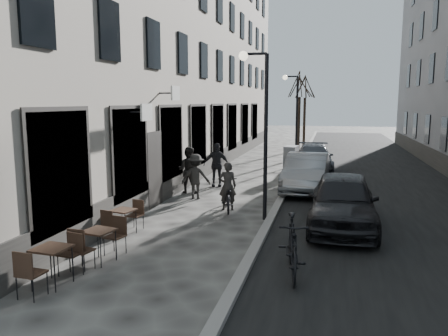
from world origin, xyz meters
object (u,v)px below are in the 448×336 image
at_px(tree_near, 300,85).
at_px(moped, 292,246).
at_px(bistro_set_a, 52,262).
at_px(pedestrian_near, 188,170).
at_px(pedestrian_far, 216,165).
at_px(streetlamp_far, 294,110).
at_px(pedestrian_mid, 196,176).
at_px(bistro_set_c, 124,219).
at_px(bistro_set_b, 99,243).
at_px(car_near, 343,201).
at_px(car_mid, 307,172).
at_px(car_far, 313,158).
at_px(tree_far, 305,88).
at_px(bicycle, 228,195).
at_px(utility_cabinet, 291,162).
at_px(streetlamp_near, 260,117).

height_order(tree_near, moped, tree_near).
distance_m(bistro_set_a, moped, 4.84).
xyz_separation_m(tree_near, pedestrian_near, (-3.45, -11.73, -3.74)).
bearing_deg(pedestrian_far, streetlamp_far, 58.18).
bearing_deg(tree_near, pedestrian_mid, -102.65).
xyz_separation_m(bistro_set_c, pedestrian_mid, (0.57, 4.77, 0.41)).
relative_size(bistro_set_b, car_near, 0.34).
height_order(tree_near, bistro_set_a, tree_near).
relative_size(tree_near, car_mid, 1.24).
relative_size(tree_near, car_far, 1.20).
xyz_separation_m(tree_far, bistro_set_c, (-3.42, -23.45, -4.24)).
relative_size(tree_far, moped, 2.74).
bearing_deg(car_far, pedestrian_near, -127.92).
distance_m(bicycle, car_near, 3.90).
bearing_deg(car_far, moped, -92.84).
distance_m(car_far, moped, 14.17).
bearing_deg(utility_cabinet, car_near, -68.53).
relative_size(bistro_set_b, utility_cabinet, 1.03).
bearing_deg(tree_far, car_near, -83.58).
height_order(streetlamp_near, moped, streetlamp_near).
relative_size(streetlamp_far, pedestrian_near, 2.76).
bearing_deg(streetlamp_near, bistro_set_a, -118.52).
height_order(bistro_set_c, utility_cabinet, utility_cabinet).
distance_m(car_mid, moped, 8.99).
relative_size(bistro_set_a, pedestrian_far, 0.85).
height_order(bistro_set_c, car_mid, car_mid).
bearing_deg(moped, car_mid, 82.99).
bearing_deg(moped, bistro_set_b, 175.75).
height_order(bistro_set_c, moped, moped).
xyz_separation_m(bistro_set_c, moped, (4.72, -1.75, 0.20)).
xyz_separation_m(pedestrian_far, car_mid, (3.82, -0.05, -0.18)).
height_order(bicycle, pedestrian_mid, pedestrian_mid).
relative_size(bistro_set_c, bicycle, 0.77).
xyz_separation_m(bicycle, pedestrian_far, (-1.43, 3.94, 0.44)).
relative_size(car_near, car_far, 0.98).
relative_size(streetlamp_near, pedestrian_near, 2.76).
xyz_separation_m(streetlamp_far, tree_far, (0.07, 9.00, 1.50)).
relative_size(bistro_set_c, pedestrian_far, 0.78).
bearing_deg(streetlamp_near, pedestrian_mid, 140.18).
relative_size(streetlamp_far, car_mid, 1.10).
bearing_deg(pedestrian_far, moped, -77.59).
height_order(streetlamp_near, pedestrian_mid, streetlamp_near).
relative_size(tree_far, bistro_set_b, 3.65).
bearing_deg(utility_cabinet, tree_far, 97.17).
distance_m(bicycle, pedestrian_mid, 2.13).
xyz_separation_m(tree_near, car_far, (1.17, -5.03, -3.98)).
height_order(pedestrian_mid, moped, pedestrian_mid).
height_order(bicycle, pedestrian_near, pedestrian_near).
bearing_deg(moped, car_far, 82.23).
xyz_separation_m(tree_far, car_mid, (1.10, -16.21, -3.90)).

